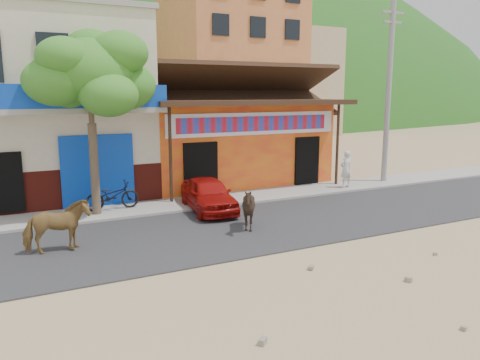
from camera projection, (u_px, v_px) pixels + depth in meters
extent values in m
plane|color=#9E825B|center=(313.00, 248.00, 12.53)|extent=(120.00, 120.00, 0.00)
cube|color=#28282B|center=(266.00, 224.00, 14.72)|extent=(60.00, 5.00, 0.04)
cube|color=gray|center=(220.00, 200.00, 17.78)|extent=(60.00, 2.00, 0.12)
cube|color=orange|center=(224.00, 142.00, 21.86)|extent=(8.00, 6.00, 3.60)
cube|color=beige|center=(49.00, 108.00, 18.23)|extent=(7.00, 6.00, 7.00)
cube|color=#CC723F|center=(230.00, 68.00, 36.47)|extent=(9.00, 9.00, 12.00)
cube|color=tan|center=(286.00, 83.00, 45.91)|extent=(8.00, 8.00, 10.00)
ellipsoid|color=#194C14|center=(48.00, 40.00, 71.76)|extent=(100.00, 40.00, 24.00)
cylinder|color=gray|center=(388.00, 92.00, 20.67)|extent=(0.24, 0.24, 8.00)
imported|color=olive|center=(57.00, 227.00, 11.92)|extent=(1.64, 0.78, 1.36)
imported|color=black|center=(249.00, 208.00, 13.94)|extent=(1.46, 1.38, 1.30)
imported|color=#A00E0B|center=(208.00, 194.00, 16.18)|extent=(1.76, 3.57, 1.17)
imported|color=black|center=(112.00, 196.00, 16.04)|extent=(1.86, 0.71, 0.96)
imported|color=silver|center=(346.00, 169.00, 19.76)|extent=(0.61, 0.44, 1.56)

